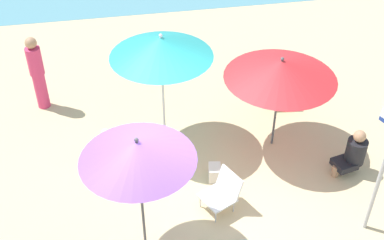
{
  "coord_description": "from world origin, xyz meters",
  "views": [
    {
      "loc": [
        -1.12,
        -5.54,
        5.99
      ],
      "look_at": [
        0.12,
        1.13,
        0.7
      ],
      "focal_mm": 47.28,
      "sensor_mm": 36.0,
      "label": 1
    }
  ],
  "objects_px": {
    "person_a": "(37,73)",
    "umbrella_purple": "(137,151)",
    "beach_chair_c": "(281,87)",
    "person_c": "(353,153)",
    "umbrella_teal": "(161,47)",
    "beach_chair_b": "(223,191)",
    "person_b": "(106,148)",
    "umbrella_red": "(281,69)",
    "beach_bag": "(215,172)"
  },
  "relations": [
    {
      "from": "beach_chair_c",
      "to": "beach_bag",
      "type": "distance_m",
      "value": 2.67
    },
    {
      "from": "beach_chair_c",
      "to": "umbrella_teal",
      "type": "bearing_deg",
      "value": -65.35
    },
    {
      "from": "beach_chair_b",
      "to": "person_c",
      "type": "xyz_separation_m",
      "value": [
        2.32,
        0.39,
        0.07
      ]
    },
    {
      "from": "person_b",
      "to": "beach_chair_b",
      "type": "bearing_deg",
      "value": -154.55
    },
    {
      "from": "beach_chair_c",
      "to": "person_c",
      "type": "xyz_separation_m",
      "value": [
        0.5,
        -2.21,
        0.09
      ]
    },
    {
      "from": "beach_chair_b",
      "to": "umbrella_purple",
      "type": "bearing_deg",
      "value": -5.66
    },
    {
      "from": "beach_chair_b",
      "to": "person_c",
      "type": "bearing_deg",
      "value": 163.72
    },
    {
      "from": "beach_chair_c",
      "to": "person_b",
      "type": "distance_m",
      "value": 3.78
    },
    {
      "from": "umbrella_teal",
      "to": "beach_bag",
      "type": "distance_m",
      "value": 2.25
    },
    {
      "from": "person_a",
      "to": "person_b",
      "type": "bearing_deg",
      "value": -82.37
    },
    {
      "from": "umbrella_purple",
      "to": "umbrella_red",
      "type": "distance_m",
      "value": 3.09
    },
    {
      "from": "beach_chair_b",
      "to": "beach_bag",
      "type": "distance_m",
      "value": 0.67
    },
    {
      "from": "umbrella_purple",
      "to": "person_a",
      "type": "bearing_deg",
      "value": 113.34
    },
    {
      "from": "person_a",
      "to": "person_b",
      "type": "distance_m",
      "value": 2.37
    },
    {
      "from": "beach_chair_b",
      "to": "umbrella_red",
      "type": "bearing_deg",
      "value": -159.04
    },
    {
      "from": "beach_chair_c",
      "to": "beach_bag",
      "type": "xyz_separation_m",
      "value": [
        -1.79,
        -1.97,
        -0.19
      ]
    },
    {
      "from": "person_c",
      "to": "umbrella_teal",
      "type": "bearing_deg",
      "value": -38.35
    },
    {
      "from": "umbrella_purple",
      "to": "beach_chair_c",
      "type": "xyz_separation_m",
      "value": [
        3.08,
        3.07,
        -1.46
      ]
    },
    {
      "from": "umbrella_red",
      "to": "beach_chair_c",
      "type": "height_order",
      "value": "umbrella_red"
    },
    {
      "from": "beach_chair_c",
      "to": "person_c",
      "type": "relative_size",
      "value": 0.77
    },
    {
      "from": "umbrella_red",
      "to": "person_a",
      "type": "distance_m",
      "value": 4.62
    },
    {
      "from": "umbrella_purple",
      "to": "person_b",
      "type": "height_order",
      "value": "umbrella_purple"
    },
    {
      "from": "umbrella_red",
      "to": "beach_chair_b",
      "type": "distance_m",
      "value": 2.21
    },
    {
      "from": "umbrella_purple",
      "to": "person_a",
      "type": "distance_m",
      "value": 4.18
    },
    {
      "from": "person_a",
      "to": "person_c",
      "type": "relative_size",
      "value": 1.8
    },
    {
      "from": "person_a",
      "to": "person_c",
      "type": "xyz_separation_m",
      "value": [
        5.19,
        -2.87,
        -0.38
      ]
    },
    {
      "from": "person_c",
      "to": "person_b",
      "type": "bearing_deg",
      "value": -24.12
    },
    {
      "from": "umbrella_purple",
      "to": "beach_chair_c",
      "type": "bearing_deg",
      "value": 44.92
    },
    {
      "from": "umbrella_purple",
      "to": "person_c",
      "type": "xyz_separation_m",
      "value": [
        3.58,
        0.86,
        -1.37
      ]
    },
    {
      "from": "beach_chair_b",
      "to": "beach_bag",
      "type": "height_order",
      "value": "beach_chair_b"
    },
    {
      "from": "umbrella_teal",
      "to": "beach_chair_b",
      "type": "bearing_deg",
      "value": -70.57
    },
    {
      "from": "person_c",
      "to": "beach_bag",
      "type": "distance_m",
      "value": 2.33
    },
    {
      "from": "person_a",
      "to": "umbrella_purple",
      "type": "bearing_deg",
      "value": -88.91
    },
    {
      "from": "umbrella_teal",
      "to": "person_a",
      "type": "bearing_deg",
      "value": 147.37
    },
    {
      "from": "umbrella_purple",
      "to": "beach_chair_c",
      "type": "height_order",
      "value": "umbrella_purple"
    },
    {
      "from": "person_b",
      "to": "beach_bag",
      "type": "distance_m",
      "value": 1.85
    },
    {
      "from": "umbrella_red",
      "to": "person_c",
      "type": "height_order",
      "value": "umbrella_red"
    },
    {
      "from": "umbrella_teal",
      "to": "beach_chair_c",
      "type": "height_order",
      "value": "umbrella_teal"
    },
    {
      "from": "umbrella_red",
      "to": "person_b",
      "type": "xyz_separation_m",
      "value": [
        -2.95,
        -0.1,
        -1.15
      ]
    },
    {
      "from": "umbrella_red",
      "to": "beach_chair_c",
      "type": "bearing_deg",
      "value": 65.95
    },
    {
      "from": "umbrella_teal",
      "to": "person_b",
      "type": "bearing_deg",
      "value": -150.14
    },
    {
      "from": "umbrella_teal",
      "to": "beach_chair_b",
      "type": "height_order",
      "value": "umbrella_teal"
    },
    {
      "from": "beach_chair_b",
      "to": "person_a",
      "type": "relative_size",
      "value": 0.45
    },
    {
      "from": "beach_chair_c",
      "to": "person_c",
      "type": "height_order",
      "value": "person_c"
    },
    {
      "from": "umbrella_teal",
      "to": "person_a",
      "type": "xyz_separation_m",
      "value": [
        -2.23,
        1.43,
        -1.13
      ]
    },
    {
      "from": "umbrella_purple",
      "to": "umbrella_teal",
      "type": "relative_size",
      "value": 0.92
    },
    {
      "from": "umbrella_teal",
      "to": "beach_chair_b",
      "type": "xyz_separation_m",
      "value": [
        0.65,
        -1.84,
        -1.58
      ]
    },
    {
      "from": "beach_chair_c",
      "to": "person_a",
      "type": "bearing_deg",
      "value": -90.7
    },
    {
      "from": "umbrella_red",
      "to": "person_b",
      "type": "bearing_deg",
      "value": -178.0
    },
    {
      "from": "umbrella_red",
      "to": "person_b",
      "type": "height_order",
      "value": "umbrella_red"
    }
  ]
}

